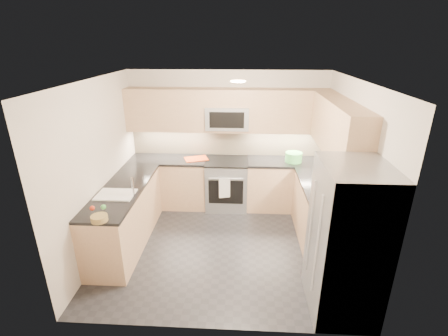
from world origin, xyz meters
The scene contains 35 objects.
floor centered at (0.00, 0.00, 0.00)m, with size 3.60×3.20×0.00m, color #242529.
ceiling centered at (0.00, 0.00, 2.50)m, with size 3.60×3.20×0.02m, color beige.
wall_back centered at (0.00, 1.60, 1.25)m, with size 3.60×0.02×2.50m, color beige.
wall_front centered at (0.00, -1.60, 1.25)m, with size 3.60×0.02×2.50m, color beige.
wall_left centered at (-1.80, 0.00, 1.25)m, with size 0.02×3.20×2.50m, color beige.
wall_right centered at (1.80, 0.00, 1.25)m, with size 0.02×3.20×2.50m, color beige.
base_cab_back_left centered at (-1.09, 1.30, 0.45)m, with size 1.42×0.60×0.90m, color tan.
base_cab_back_right centered at (1.09, 1.30, 0.45)m, with size 1.42×0.60×0.90m, color tan.
base_cab_right centered at (1.50, 0.15, 0.45)m, with size 0.60×1.70×0.90m, color tan.
base_cab_peninsula centered at (-1.50, 0.00, 0.45)m, with size 0.60×2.00×0.90m, color tan.
countertop_back_left centered at (-1.09, 1.30, 0.92)m, with size 1.42×0.63×0.04m, color black.
countertop_back_right centered at (1.09, 1.30, 0.92)m, with size 1.42×0.63×0.04m, color black.
countertop_right centered at (1.50, 0.15, 0.92)m, with size 0.63×1.70×0.04m, color black.
countertop_peninsula centered at (-1.50, 0.00, 0.92)m, with size 0.63×2.00×0.04m, color black.
upper_cab_back centered at (0.00, 1.43, 1.83)m, with size 3.60×0.35×0.75m, color tan.
upper_cab_right centered at (1.62, 0.28, 1.83)m, with size 0.35×1.95×0.75m, color tan.
backsplash_back centered at (0.00, 1.60, 1.20)m, with size 3.60×0.01×0.51m, color tan.
backsplash_right centered at (1.80, 0.45, 1.20)m, with size 0.01×2.30×0.51m, color tan.
gas_range centered at (0.00, 1.28, 0.46)m, with size 0.76×0.65×0.91m, color #93959A.
range_cooktop centered at (0.00, 1.28, 0.92)m, with size 0.76×0.65×0.03m, color black.
oven_door_glass centered at (0.00, 0.95, 0.45)m, with size 0.62×0.02×0.45m, color black.
oven_handle centered at (0.00, 0.93, 0.72)m, with size 0.02×0.02×0.60m, color #B2B5BA.
microwave centered at (0.00, 1.40, 1.70)m, with size 0.76×0.40×0.40m, color #A0A2A7.
microwave_door centered at (0.00, 1.20, 1.70)m, with size 0.60×0.01×0.28m, color black.
refrigerator centered at (1.45, -1.15, 0.90)m, with size 0.70×0.90×1.80m, color gray.
fridge_handle_left centered at (1.08, -1.33, 0.95)m, with size 0.02×0.02×1.20m, color #B2B5BA.
fridge_handle_right centered at (1.08, -0.97, 0.95)m, with size 0.02×0.02×1.20m, color #B2B5BA.
sink_basin centered at (-1.50, -0.25, 0.88)m, with size 0.52×0.38×0.16m, color white.
faucet centered at (-1.24, -0.25, 1.08)m, with size 0.03×0.03×0.28m, color silver.
utensil_bowl centered at (1.20, 1.26, 1.03)m, with size 0.30×0.30×0.17m, color #4EB64F.
cutting_board centered at (-0.56, 1.30, 0.95)m, with size 0.41×0.29×0.01m, color #BF3D12.
fruit_basket centered at (-1.44, -0.94, 0.98)m, with size 0.20×0.20×0.07m, color #9D8249.
fruit_apple centered at (-1.56, -0.84, 1.05)m, with size 0.06×0.06×0.06m, color #B32C14.
fruit_pear centered at (-1.44, -0.81, 1.05)m, with size 0.07×0.07×0.07m, color #4DAF4B.
dish_towel_check centered at (-0.02, 0.91, 0.55)m, with size 0.20×0.02×0.37m, color white.
Camera 1 is at (0.25, -4.27, 2.99)m, focal length 26.00 mm.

